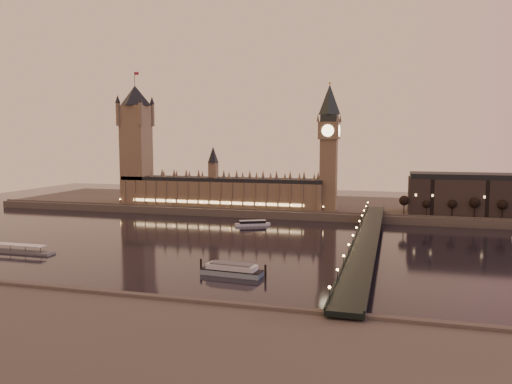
% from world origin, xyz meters
% --- Properties ---
extents(ground, '(700.00, 700.00, 0.00)m').
position_xyz_m(ground, '(0.00, 0.00, 0.00)').
color(ground, black).
rests_on(ground, ground).
extents(far_embankment, '(560.00, 130.00, 6.00)m').
position_xyz_m(far_embankment, '(30.00, 165.00, 3.00)').
color(far_embankment, '#423D35').
rests_on(far_embankment, ground).
extents(near_embankment, '(560.00, 110.00, 6.00)m').
position_xyz_m(near_embankment, '(30.00, -175.00, 3.00)').
color(near_embankment, '#423D35').
rests_on(near_embankment, ground).
extents(palace_of_westminster, '(180.00, 26.62, 52.00)m').
position_xyz_m(palace_of_westminster, '(-40.12, 120.99, 21.71)').
color(palace_of_westminster, brown).
rests_on(palace_of_westminster, ground).
extents(victoria_tower, '(31.68, 31.68, 118.00)m').
position_xyz_m(victoria_tower, '(-120.00, 121.00, 65.79)').
color(victoria_tower, brown).
rests_on(victoria_tower, ground).
extents(big_ben, '(17.68, 17.68, 104.00)m').
position_xyz_m(big_ben, '(53.99, 120.99, 63.95)').
color(big_ben, brown).
rests_on(big_ben, ground).
extents(westminster_bridge, '(13.20, 260.00, 15.30)m').
position_xyz_m(westminster_bridge, '(91.61, 0.00, 5.52)').
color(westminster_bridge, black).
rests_on(westminster_bridge, ground).
extents(bare_tree_0, '(6.62, 6.62, 13.45)m').
position_xyz_m(bare_tree_0, '(114.01, 109.00, 16.06)').
color(bare_tree_0, black).
rests_on(bare_tree_0, ground).
extents(bare_tree_1, '(6.62, 6.62, 13.45)m').
position_xyz_m(bare_tree_1, '(130.94, 109.00, 16.06)').
color(bare_tree_1, black).
rests_on(bare_tree_1, ground).
extents(bare_tree_2, '(6.62, 6.62, 13.45)m').
position_xyz_m(bare_tree_2, '(147.88, 109.00, 16.06)').
color(bare_tree_2, black).
rests_on(bare_tree_2, ground).
extents(bare_tree_3, '(6.62, 6.62, 13.45)m').
position_xyz_m(bare_tree_3, '(164.81, 109.00, 16.06)').
color(bare_tree_3, black).
rests_on(bare_tree_3, ground).
extents(bare_tree_4, '(6.62, 6.62, 13.45)m').
position_xyz_m(bare_tree_4, '(181.74, 109.00, 16.06)').
color(bare_tree_4, black).
rests_on(bare_tree_4, ground).
extents(cruise_boat_a, '(25.82, 16.35, 4.15)m').
position_xyz_m(cruise_boat_a, '(5.21, 66.44, 1.83)').
color(cruise_boat_a, silver).
rests_on(cruise_boat_a, ground).
extents(moored_barge, '(34.02, 10.63, 6.26)m').
position_xyz_m(moored_barge, '(33.39, -67.17, 2.64)').
color(moored_barge, '#7E96A0').
rests_on(moored_barge, ground).
extents(pontoon_pier, '(42.91, 7.15, 11.44)m').
position_xyz_m(pontoon_pier, '(-97.53, -55.06, 1.23)').
color(pontoon_pier, '#595B5E').
rests_on(pontoon_pier, ground).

